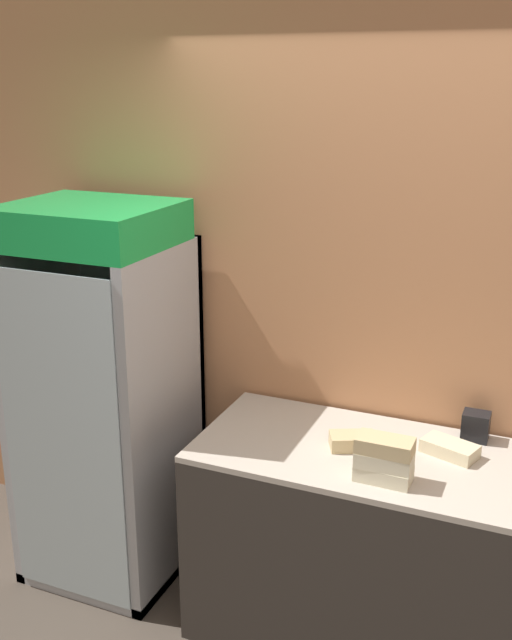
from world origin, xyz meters
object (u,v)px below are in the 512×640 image
at_px(sandwich_stack_top, 385,445).
at_px(sandwich_flat_left, 352,441).
at_px(sandwich_flat_right, 450,449).
at_px(sandwich_stack_middle, 384,460).
at_px(sandwich_stack_bottom, 383,473).
at_px(beverage_cooler, 109,376).
at_px(napkin_dispenser, 476,426).

bearing_deg(sandwich_stack_top, sandwich_flat_left, 131.17).
relative_size(sandwich_stack_top, sandwich_flat_right, 0.87).
xyz_separation_m(sandwich_stack_middle, sandwich_flat_left, (-0.18, 0.21, -0.06)).
xyz_separation_m(sandwich_flat_left, sandwich_flat_right, (0.38, 0.10, -0.00)).
height_order(sandwich_stack_bottom, sandwich_flat_left, sandwich_flat_left).
bearing_deg(sandwich_stack_middle, sandwich_stack_bottom, 0.00).
bearing_deg(beverage_cooler, sandwich_stack_top, -10.39).
bearing_deg(sandwich_stack_middle, sandwich_flat_left, 131.17).
relative_size(sandwich_stack_bottom, sandwich_stack_middle, 1.00).
bearing_deg(napkin_dispenser, sandwich_stack_middle, -119.54).
xyz_separation_m(sandwich_stack_bottom, sandwich_stack_top, (0.00, 0.00, 0.12)).
height_order(sandwich_stack_top, sandwich_flat_left, sandwich_stack_top).
relative_size(beverage_cooler, sandwich_stack_middle, 8.55).
distance_m(sandwich_stack_top, napkin_dispenser, 0.56).
distance_m(sandwich_stack_bottom, sandwich_stack_middle, 0.06).
relative_size(sandwich_stack_bottom, sandwich_stack_top, 1.01).
relative_size(beverage_cooler, sandwich_stack_top, 8.62).
height_order(beverage_cooler, sandwich_flat_right, beverage_cooler).
bearing_deg(sandwich_stack_top, beverage_cooler, 169.61).
relative_size(sandwich_stack_middle, sandwich_flat_left, 1.01).
bearing_deg(sandwich_stack_middle, sandwich_flat_right, 56.71).
xyz_separation_m(sandwich_stack_bottom, sandwich_stack_middle, (0.00, 0.00, 0.06)).
height_order(sandwich_flat_left, napkin_dispenser, napkin_dispenser).
bearing_deg(sandwich_stack_top, napkin_dispenser, 60.46).
relative_size(beverage_cooler, sandwich_stack_bottom, 8.55).
xyz_separation_m(sandwich_stack_top, sandwich_flat_left, (-0.18, 0.21, -0.12)).
bearing_deg(beverage_cooler, napkin_dispenser, 7.86).
bearing_deg(sandwich_flat_right, beverage_cooler, -178.24).
distance_m(sandwich_flat_left, napkin_dispenser, 0.53).
bearing_deg(sandwich_flat_right, sandwich_stack_middle, -123.29).
height_order(sandwich_stack_middle, sandwich_flat_left, sandwich_stack_middle).
height_order(sandwich_flat_right, napkin_dispenser, napkin_dispenser).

